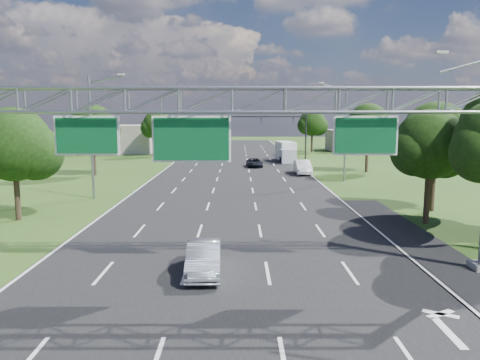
{
  "coord_description": "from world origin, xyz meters",
  "views": [
    {
      "loc": [
        0.54,
        -8.21,
        6.89
      ],
      "look_at": [
        0.59,
        14.72,
        3.68
      ],
      "focal_mm": 35.0,
      "sensor_mm": 36.0,
      "label": 1
    }
  ],
  "objects_px": {
    "silver_sedan": "(204,258)",
    "box_truck": "(286,152)",
    "traffic_signal": "(283,126)",
    "sign_gantry": "(234,115)"
  },
  "relations": [
    {
      "from": "silver_sedan",
      "to": "box_truck",
      "type": "distance_m",
      "value": 50.49
    },
    {
      "from": "traffic_signal",
      "to": "silver_sedan",
      "type": "relative_size",
      "value": 2.93
    },
    {
      "from": "traffic_signal",
      "to": "box_truck",
      "type": "relative_size",
      "value": 1.56
    },
    {
      "from": "sign_gantry",
      "to": "traffic_signal",
      "type": "xyz_separation_m",
      "value": [
        7.15,
        53.0,
        -1.72
      ]
    },
    {
      "from": "sign_gantry",
      "to": "silver_sedan",
      "type": "relative_size",
      "value": 5.64
    },
    {
      "from": "silver_sedan",
      "to": "box_truck",
      "type": "xyz_separation_m",
      "value": [
        8.56,
        49.76,
        0.7
      ]
    },
    {
      "from": "sign_gantry",
      "to": "traffic_signal",
      "type": "relative_size",
      "value": 1.92
    },
    {
      "from": "box_truck",
      "to": "sign_gantry",
      "type": "bearing_deg",
      "value": -104.81
    },
    {
      "from": "sign_gantry",
      "to": "traffic_signal",
      "type": "height_order",
      "value": "sign_gantry"
    },
    {
      "from": "traffic_signal",
      "to": "box_truck",
      "type": "height_order",
      "value": "traffic_signal"
    }
  ]
}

